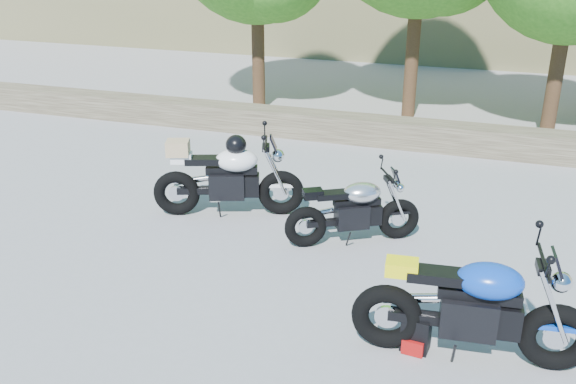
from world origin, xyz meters
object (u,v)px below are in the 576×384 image
object	(u,v)px
silver_bike	(354,211)
backpack	(416,334)
blue_bike	(473,309)
white_bike	(228,176)

from	to	relation	value
silver_bike	backpack	xyz separation A→B (m)	(1.08, -2.07, -0.27)
blue_bike	silver_bike	bearing A→B (deg)	122.42
white_bike	backpack	bearing A→B (deg)	-57.46
silver_bike	white_bike	xyz separation A→B (m)	(-1.89, 0.31, 0.14)
backpack	silver_bike	bearing A→B (deg)	123.70
blue_bike	backpack	distance (m)	0.62
white_bike	backpack	xyz separation A→B (m)	(2.97, -2.38, -0.41)
blue_bike	backpack	world-z (taller)	blue_bike
white_bike	backpack	distance (m)	3.83
white_bike	blue_bike	xyz separation A→B (m)	(3.47, -2.34, -0.03)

